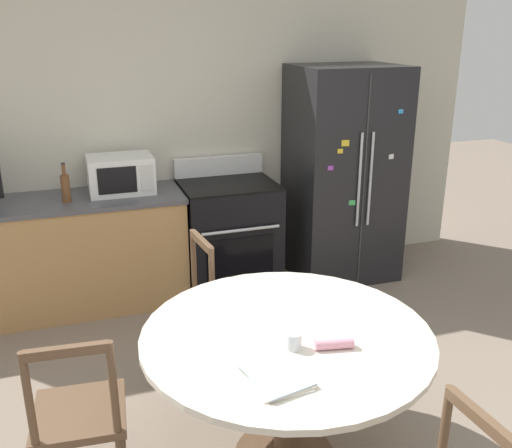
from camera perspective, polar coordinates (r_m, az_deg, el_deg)
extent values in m
cube|color=beige|center=(4.92, -6.43, 9.30)|extent=(5.20, 0.10, 2.60)
cube|color=#AD7F4C|center=(4.71, -19.49, -3.23)|extent=(1.99, 0.62, 0.86)
cube|color=#4C4C51|center=(4.56, -20.12, 2.01)|extent=(2.02, 0.64, 0.03)
cube|color=black|center=(5.01, 8.71, 4.92)|extent=(0.88, 0.72, 1.84)
cube|color=#333333|center=(4.70, 10.73, 3.85)|extent=(0.01, 0.01, 1.76)
cylinder|color=silver|center=(4.66, 10.31, 4.30)|extent=(0.02, 0.02, 0.77)
cylinder|color=silver|center=(4.71, 11.38, 4.39)|extent=(0.02, 0.02, 0.77)
cube|color=white|center=(4.77, 13.36, 6.58)|extent=(0.05, 0.02, 0.04)
cube|color=#3FB259|center=(4.70, 9.58, 2.12)|extent=(0.05, 0.02, 0.04)
cube|color=yellow|center=(4.53, 8.42, 7.22)|extent=(0.05, 0.01, 0.04)
cube|color=#338CD8|center=(4.73, 14.28, 10.86)|extent=(0.04, 0.01, 0.03)
cube|color=purple|center=(4.52, 7.46, 5.58)|extent=(0.05, 0.01, 0.04)
cube|color=yellow|center=(4.53, 8.93, 7.99)|extent=(0.06, 0.02, 0.05)
cube|color=black|center=(4.83, -2.72, -1.28)|extent=(0.77, 0.64, 0.90)
cube|color=black|center=(4.57, -1.57, -3.70)|extent=(0.56, 0.01, 0.40)
cylinder|color=silver|center=(4.45, -1.50, -0.62)|extent=(0.63, 0.02, 0.02)
cube|color=black|center=(4.68, -2.81, 3.99)|extent=(0.77, 0.64, 0.02)
cube|color=white|center=(4.93, -3.76, 5.84)|extent=(0.77, 0.06, 0.16)
cube|color=white|center=(4.59, -13.38, 4.88)|extent=(0.50, 0.36, 0.29)
cube|color=black|center=(4.41, -13.70, 4.26)|extent=(0.29, 0.01, 0.20)
cube|color=silver|center=(4.43, -10.83, 4.54)|extent=(0.10, 0.01, 0.21)
cylinder|color=brown|center=(4.45, -18.49, 3.40)|extent=(0.07, 0.07, 0.20)
cylinder|color=brown|center=(4.42, -18.69, 5.17)|extent=(0.03, 0.03, 0.08)
cylinder|color=#262626|center=(4.41, -18.75, 5.74)|extent=(0.03, 0.03, 0.01)
cylinder|color=beige|center=(2.81, 3.08, -11.02)|extent=(1.42, 1.42, 0.03)
cylinder|color=brown|center=(3.01, 2.95, -16.94)|extent=(0.11, 0.11, 0.69)
cube|color=brown|center=(3.79, -2.53, -7.69)|extent=(0.46, 0.46, 0.04)
cylinder|color=brown|center=(4.09, -1.15, -9.05)|extent=(0.04, 0.04, 0.41)
cylinder|color=brown|center=(3.82, 0.96, -11.29)|extent=(0.04, 0.04, 0.41)
cylinder|color=brown|center=(3.98, -5.77, -9.99)|extent=(0.04, 0.04, 0.41)
cylinder|color=brown|center=(3.70, -3.97, -12.40)|extent=(0.04, 0.04, 0.41)
cylinder|color=brown|center=(3.77, -6.25, -3.80)|extent=(0.04, 0.04, 0.45)
cylinder|color=brown|center=(3.47, -4.41, -5.85)|extent=(0.04, 0.04, 0.45)
cube|color=brown|center=(3.54, -5.47, -1.75)|extent=(0.07, 0.35, 0.04)
cylinder|color=brown|center=(2.41, 18.25, -19.61)|extent=(0.04, 0.04, 0.45)
cube|color=brown|center=(2.19, 21.79, -17.77)|extent=(0.05, 0.35, 0.04)
cube|color=brown|center=(2.93, -17.22, -17.64)|extent=(0.45, 0.45, 0.04)
cylinder|color=brown|center=(3.22, -19.88, -19.18)|extent=(0.04, 0.04, 0.41)
cylinder|color=brown|center=(3.19, -13.40, -18.85)|extent=(0.04, 0.04, 0.41)
cylinder|color=brown|center=(2.66, -21.78, -15.97)|extent=(0.04, 0.04, 0.45)
cylinder|color=brown|center=(2.62, -14.06, -15.57)|extent=(0.04, 0.04, 0.45)
cube|color=brown|center=(2.53, -18.43, -11.98)|extent=(0.35, 0.07, 0.04)
cylinder|color=silver|center=(2.66, 3.77, -11.54)|extent=(0.08, 0.08, 0.08)
cylinder|color=#8C4C99|center=(2.67, 3.77, -11.87)|extent=(0.07, 0.07, 0.04)
cylinder|color=pink|center=(2.69, 7.82, -11.75)|extent=(0.19, 0.09, 0.05)
cube|color=white|center=(2.48, 1.95, -15.02)|extent=(0.23, 0.31, 0.01)
cube|color=beige|center=(2.48, 1.96, -14.87)|extent=(0.25, 0.32, 0.01)
cube|color=silver|center=(2.47, 1.96, -14.71)|extent=(0.27, 0.34, 0.01)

